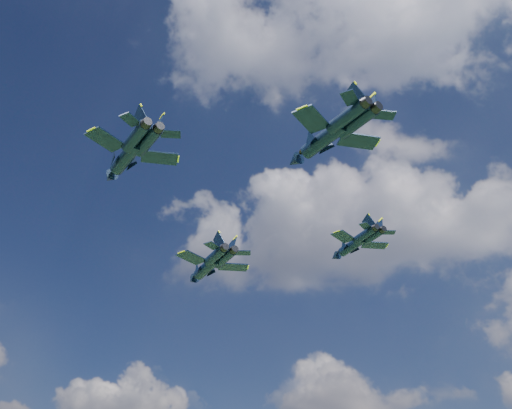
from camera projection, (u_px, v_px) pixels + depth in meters
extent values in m
cylinder|color=black|center=(207.00, 267.00, 115.85)|extent=(8.87, 8.34, 2.03)
cone|color=black|center=(193.00, 280.00, 120.80)|extent=(3.46, 3.39, 1.92)
ellipsoid|color=brown|center=(199.00, 272.00, 118.98)|extent=(3.13, 2.99, 0.93)
cube|color=black|center=(192.00, 258.00, 112.47)|extent=(4.55, 5.89, 0.20)
cube|color=black|center=(233.00, 267.00, 115.83)|extent=(5.95, 4.89, 0.20)
cube|color=black|center=(212.00, 246.00, 108.41)|extent=(2.31, 3.04, 0.16)
cube|color=black|center=(243.00, 253.00, 110.84)|extent=(3.12, 2.50, 0.16)
cube|color=black|center=(219.00, 242.00, 110.60)|extent=(2.98, 1.99, 3.40)
cube|color=black|center=(232.00, 245.00, 111.62)|extent=(2.05, 2.82, 3.40)
cylinder|color=black|center=(127.00, 157.00, 91.50)|extent=(9.20, 7.89, 2.03)
cone|color=black|center=(110.00, 178.00, 96.24)|extent=(3.49, 3.32, 1.92)
ellipsoid|color=brown|center=(117.00, 165.00, 94.51)|extent=(3.21, 2.87, 0.92)
cube|color=black|center=(105.00, 140.00, 87.98)|extent=(4.28, 5.80, 0.20)
cube|color=black|center=(159.00, 158.00, 91.74)|extent=(5.95, 5.10, 0.20)
cube|color=black|center=(130.00, 120.00, 84.16)|extent=(2.15, 2.97, 0.16)
cube|color=black|center=(171.00, 134.00, 86.88)|extent=(3.15, 2.63, 0.16)
cube|color=black|center=(140.00, 118.00, 86.40)|extent=(3.08, 1.97, 3.39)
cube|color=black|center=(157.00, 124.00, 87.55)|extent=(2.22, 2.69, 3.39)
cylinder|color=black|center=(353.00, 245.00, 107.48)|extent=(7.04, 6.59, 1.61)
cone|color=black|center=(335.00, 257.00, 111.39)|extent=(2.74, 2.69, 1.52)
ellipsoid|color=brown|center=(342.00, 249.00, 109.96)|extent=(2.48, 2.36, 0.73)
cube|color=black|center=(343.00, 237.00, 104.79)|extent=(3.60, 4.66, 0.16)
cube|color=black|center=(375.00, 245.00, 107.47)|extent=(4.71, 3.88, 0.16)
cube|color=black|center=(365.00, 226.00, 101.59)|extent=(1.82, 2.41, 0.13)
cube|color=black|center=(388.00, 232.00, 103.52)|extent=(2.47, 1.99, 0.13)
cube|color=black|center=(369.00, 223.00, 103.32)|extent=(2.37, 1.57, 2.69)
cube|color=black|center=(378.00, 226.00, 104.14)|extent=(1.63, 2.23, 2.69)
cylinder|color=black|center=(324.00, 139.00, 86.79)|extent=(9.56, 7.72, 2.06)
cone|color=black|center=(294.00, 161.00, 91.48)|extent=(3.56, 3.33, 1.95)
ellipsoid|color=brown|center=(307.00, 148.00, 89.78)|extent=(3.31, 2.83, 0.94)
cube|color=black|center=(312.00, 119.00, 83.13)|extent=(4.16, 5.84, 0.21)
cube|color=black|center=(358.00, 141.00, 87.21)|extent=(6.05, 5.33, 0.21)
cube|color=black|center=(350.00, 98.00, 79.41)|extent=(2.08, 2.96, 0.16)
cube|color=black|center=(384.00, 115.00, 82.36)|extent=(3.23, 2.75, 0.16)
cube|color=black|center=(354.00, 97.00, 81.72)|extent=(3.19, 1.99, 3.45)
cube|color=black|center=(368.00, 104.00, 82.97)|extent=(2.36, 2.64, 3.45)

